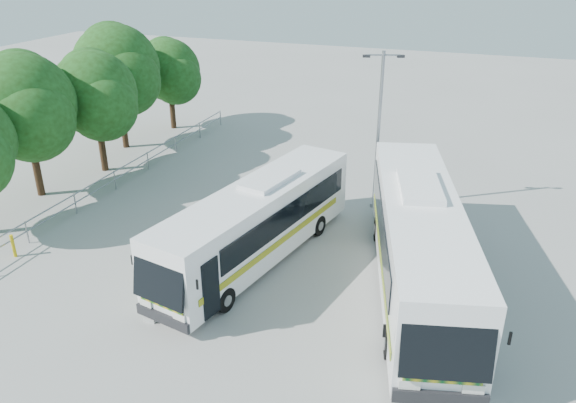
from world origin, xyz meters
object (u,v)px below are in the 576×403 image
at_px(tree_far_c, 96,94).
at_px(tree_far_d, 118,68).
at_px(coach_main, 257,222).
at_px(lamppost, 379,125).
at_px(tree_far_b, 25,105).
at_px(bollard, 13,246).
at_px(coach_adjacent, 418,241).
at_px(tree_far_e, 170,70).

relative_size(tree_far_c, tree_far_d, 0.88).
bearing_deg(coach_main, lamppost, 74.99).
distance_m(tree_far_d, coach_main, 16.39).
height_order(tree_far_b, bollard, tree_far_b).
bearing_deg(tree_far_d, coach_main, -37.31).
height_order(coach_adjacent, bollard, coach_adjacent).
bearing_deg(lamppost, bollard, -160.40).
height_order(tree_far_b, tree_far_d, tree_far_d).
distance_m(coach_main, bollard, 9.76).
bearing_deg(tree_far_e, coach_adjacent, -37.94).
bearing_deg(tree_far_d, lamppost, -11.84).
xyz_separation_m(coach_adjacent, bollard, (-15.25, -3.20, -1.41)).
bearing_deg(tree_far_e, coach_main, -49.64).
height_order(tree_far_d, coach_adjacent, tree_far_d).
height_order(tree_far_e, coach_adjacent, tree_far_e).
xyz_separation_m(tree_far_b, coach_main, (12.49, -2.15, -2.92)).
distance_m(tree_far_c, bollard, 10.20).
bearing_deg(coach_adjacent, bollard, 177.53).
bearing_deg(tree_far_e, tree_far_b, -91.83).
distance_m(lamppost, bollard, 16.03).
bearing_deg(coach_main, tree_far_c, 164.36).
height_order(tree_far_e, lamppost, lamppost).
bearing_deg(tree_far_b, coach_main, -9.75).
xyz_separation_m(tree_far_b, tree_far_d, (-0.30, 7.60, 0.25)).
height_order(tree_far_b, lamppost, lamppost).
height_order(tree_far_c, tree_far_d, tree_far_d).
relative_size(tree_far_c, coach_adjacent, 0.51).
xyz_separation_m(tree_far_b, coach_adjacent, (18.56, -2.07, -2.68)).
distance_m(tree_far_b, coach_adjacent, 18.87).
relative_size(tree_far_b, tree_far_c, 1.07).
xyz_separation_m(tree_far_c, bollard, (2.42, -9.16, -3.78)).
bearing_deg(bollard, tree_far_b, 122.21).
bearing_deg(coach_main, tree_far_d, 154.58).
height_order(coach_main, coach_adjacent, coach_adjacent).
relative_size(tree_far_e, bollard, 6.18).
bearing_deg(tree_far_d, coach_adjacent, -27.14).
bearing_deg(tree_far_e, tree_far_d, -98.63).
xyz_separation_m(tree_far_d, coach_main, (12.79, -9.75, -3.16)).
relative_size(tree_far_c, coach_main, 0.59).
xyz_separation_m(tree_far_c, lamppost, (14.84, 0.34, -0.26)).
xyz_separation_m(tree_far_d, tree_far_e, (0.68, 4.50, -0.93)).
distance_m(coach_main, lamppost, 7.54).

